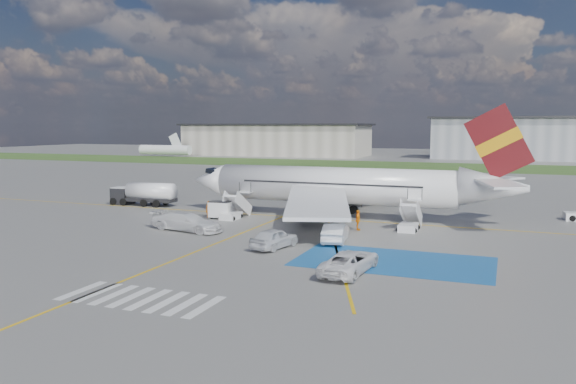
% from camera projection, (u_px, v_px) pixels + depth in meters
% --- Properties ---
extents(ground, '(400.00, 400.00, 0.00)m').
position_uv_depth(ground, '(286.00, 241.00, 47.88)').
color(ground, '#60605E').
rests_on(ground, ground).
extents(grass_strip, '(400.00, 30.00, 0.01)m').
position_uv_depth(grass_strip, '(430.00, 166.00, 135.73)').
color(grass_strip, '#2D4C1E').
rests_on(grass_strip, ground).
extents(taxiway_line_main, '(120.00, 0.20, 0.01)m').
position_uv_depth(taxiway_line_main, '(328.00, 219.00, 58.97)').
color(taxiway_line_main, gold).
rests_on(taxiway_line_main, ground).
extents(taxiway_line_cross, '(0.20, 60.00, 0.01)m').
position_uv_depth(taxiway_line_cross, '(171.00, 262.00, 40.44)').
color(taxiway_line_cross, gold).
rests_on(taxiway_line_cross, ground).
extents(taxiway_line_diag, '(20.71, 56.45, 0.01)m').
position_uv_depth(taxiway_line_diag, '(328.00, 219.00, 58.97)').
color(taxiway_line_diag, gold).
rests_on(taxiway_line_diag, ground).
extents(staging_box, '(14.00, 8.00, 0.01)m').
position_uv_depth(staging_box, '(394.00, 261.00, 40.56)').
color(staging_box, '#185291').
rests_on(staging_box, ground).
extents(crosswalk, '(9.00, 4.00, 0.01)m').
position_uv_depth(crosswalk, '(140.00, 298.00, 31.88)').
color(crosswalk, silver).
rests_on(crosswalk, ground).
extents(terminal_west, '(60.00, 22.00, 10.00)m').
position_uv_depth(terminal_west, '(276.00, 140.00, 187.42)').
color(terminal_west, gray).
rests_on(terminal_west, ground).
extents(terminal_centre, '(48.00, 18.00, 12.00)m').
position_uv_depth(terminal_centre, '(518.00, 139.00, 164.77)').
color(terminal_centre, gray).
rests_on(terminal_centre, ground).
extents(airliner, '(36.81, 32.95, 11.92)m').
position_uv_depth(airliner, '(347.00, 186.00, 59.88)').
color(airliner, silver).
rests_on(airliner, ground).
extents(airstairs_fwd, '(1.90, 5.20, 3.60)m').
position_uv_depth(airstairs_fwd, '(233.00, 213.00, 59.29)').
color(airstairs_fwd, silver).
rests_on(airstairs_fwd, ground).
extents(airstairs_aft, '(1.90, 5.20, 3.60)m').
position_uv_depth(airstairs_aft, '(409.00, 224.00, 52.59)').
color(airstairs_aft, silver).
rests_on(airstairs_aft, ground).
extents(fuel_tanker, '(8.43, 2.70, 2.84)m').
position_uv_depth(fuel_tanker, '(144.00, 196.00, 69.12)').
color(fuel_tanker, black).
rests_on(fuel_tanker, ground).
extents(gpu_cart, '(2.38, 1.68, 1.86)m').
position_uv_depth(gpu_cart, '(220.00, 211.00, 59.35)').
color(gpu_cart, silver).
rests_on(gpu_cart, ground).
extents(car_silver_a, '(2.88, 5.12, 1.64)m').
position_uv_depth(car_silver_a, '(274.00, 238.00, 44.87)').
color(car_silver_a, silver).
rests_on(car_silver_a, ground).
extents(car_silver_b, '(2.55, 5.28, 1.67)m').
position_uv_depth(car_silver_b, '(335.00, 232.00, 47.29)').
color(car_silver_b, silver).
rests_on(car_silver_b, ground).
extents(van_white_a, '(2.78, 5.39, 1.96)m').
position_uv_depth(van_white_a, '(350.00, 258.00, 37.53)').
color(van_white_a, silver).
rests_on(van_white_a, ground).
extents(van_white_b, '(6.08, 3.32, 2.26)m').
position_uv_depth(van_white_b, '(187.00, 219.00, 52.44)').
color(van_white_b, silver).
rests_on(van_white_b, ground).
extents(crew_fwd, '(0.76, 0.61, 1.81)m').
position_uv_depth(crew_fwd, '(209.00, 209.00, 59.80)').
color(crew_fwd, orange).
rests_on(crew_fwd, ground).
extents(crew_nose, '(1.05, 1.14, 1.90)m').
position_uv_depth(crew_nose, '(244.00, 204.00, 63.97)').
color(crew_nose, orange).
rests_on(crew_nose, ground).
extents(crew_aft, '(0.77, 1.21, 1.93)m').
position_uv_depth(crew_aft, '(358.00, 220.00, 52.68)').
color(crew_aft, orange).
rests_on(crew_aft, ground).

